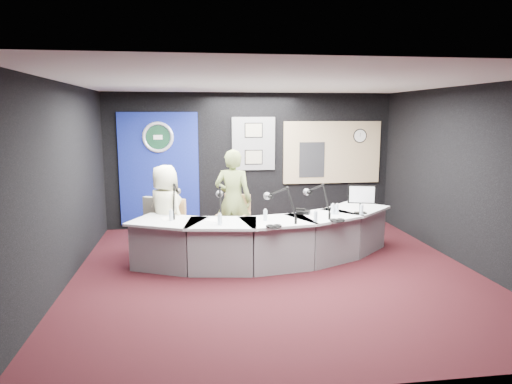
{
  "coord_description": "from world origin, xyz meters",
  "views": [
    {
      "loc": [
        -1.21,
        -6.48,
        2.36
      ],
      "look_at": [
        -0.2,
        0.8,
        1.1
      ],
      "focal_mm": 32.0,
      "sensor_mm": 36.0,
      "label": 1
    }
  ],
  "objects": [
    {
      "name": "agency_seal",
      "position": [
        -1.9,
        2.93,
        1.9
      ],
      "size": [
        0.63,
        0.07,
        0.63
      ],
      "primitive_type": "torus",
      "rotation": [
        1.57,
        0.0,
        0.0
      ],
      "color": "silver",
      "rests_on": "backdrop_panel"
    },
    {
      "name": "wall_back",
      "position": [
        0.0,
        3.0,
        1.4
      ],
      "size": [
        6.0,
        0.02,
        2.8
      ],
      "primitive_type": "cube",
      "color": "black",
      "rests_on": "ground"
    },
    {
      "name": "backdrop_panel",
      "position": [
        -1.9,
        2.97,
        1.25
      ],
      "size": [
        1.6,
        0.05,
        2.3
      ],
      "primitive_type": "cube",
      "color": "navy",
      "rests_on": "wall_back"
    },
    {
      "name": "headphones_near",
      "position": [
        0.95,
        0.04,
        0.77
      ],
      "size": [
        0.24,
        0.24,
        0.04
      ],
      "primitive_type": "torus",
      "color": "black",
      "rests_on": "broadcast_desk"
    },
    {
      "name": "booth_window_frame",
      "position": [
        1.75,
        2.97,
        1.55
      ],
      "size": [
        2.12,
        0.06,
        1.32
      ],
      "primitive_type": "cube",
      "color": "tan",
      "rests_on": "wall_back"
    },
    {
      "name": "wall_front",
      "position": [
        0.0,
        -3.0,
        1.4
      ],
      "size": [
        6.0,
        0.02,
        2.8
      ],
      "primitive_type": "cube",
      "color": "black",
      "rests_on": "ground"
    },
    {
      "name": "ceiling",
      "position": [
        0.0,
        0.0,
        2.8
      ],
      "size": [
        6.0,
        6.0,
        0.02
      ],
      "primitive_type": "cube",
      "color": "silver",
      "rests_on": "ground"
    },
    {
      "name": "boom_mic_d",
      "position": [
        0.75,
        0.46,
        1.05
      ],
      "size": [
        0.34,
        0.7,
        0.6
      ],
      "primitive_type": null,
      "color": "black",
      "rests_on": "broadcast_desk"
    },
    {
      "name": "armchair_left",
      "position": [
        -1.68,
        1.03,
        0.47
      ],
      "size": [
        0.75,
        0.75,
        0.95
      ],
      "primitive_type": null,
      "rotation": [
        0.0,
        0.0,
        -0.64
      ],
      "color": "#B08150",
      "rests_on": "ground"
    },
    {
      "name": "armchair_right",
      "position": [
        -0.54,
        1.25,
        0.48
      ],
      "size": [
        0.71,
        0.71,
        0.95
      ],
      "primitive_type": null,
      "rotation": [
        0.0,
        0.0,
        -0.45
      ],
      "color": "#B08150",
      "rests_on": "ground"
    },
    {
      "name": "booth_glow",
      "position": [
        1.75,
        2.96,
        1.55
      ],
      "size": [
        2.0,
        0.02,
        1.2
      ],
      "primitive_type": "cube",
      "color": "#D3C685",
      "rests_on": "booth_window_frame"
    },
    {
      "name": "seal_center",
      "position": [
        -1.9,
        2.94,
        1.9
      ],
      "size": [
        0.48,
        0.01,
        0.48
      ],
      "primitive_type": "cylinder",
      "rotation": [
        1.57,
        0.0,
        0.0
      ],
      "color": "#0E341F",
      "rests_on": "backdrop_panel"
    },
    {
      "name": "desk_phone",
      "position": [
        0.56,
        0.63,
        0.78
      ],
      "size": [
        0.26,
        0.24,
        0.05
      ],
      "primitive_type": "cube",
      "rotation": [
        0.0,
        0.0,
        -0.43
      ],
      "color": "black",
      "rests_on": "broadcast_desk"
    },
    {
      "name": "person_man",
      "position": [
        -1.68,
        1.03,
        0.77
      ],
      "size": [
        0.88,
        0.89,
        1.54
      ],
      "primitive_type": "imported",
      "rotation": [
        0.0,
        0.0,
        2.33
      ],
      "color": "beige",
      "rests_on": "ground"
    },
    {
      "name": "wall_left",
      "position": [
        -3.0,
        0.0,
        1.4
      ],
      "size": [
        0.02,
        6.0,
        2.8
      ],
      "primitive_type": "cube",
      "color": "black",
      "rests_on": "ground"
    },
    {
      "name": "boom_mic_c",
      "position": [
        0.1,
        0.22,
        1.05
      ],
      "size": [
        0.47,
        0.63,
        0.6
      ],
      "primitive_type": null,
      "color": "black",
      "rests_on": "broadcast_desk"
    },
    {
      "name": "water_bottles",
      "position": [
        -0.05,
        0.29,
        0.84
      ],
      "size": [
        3.1,
        0.53,
        0.18
      ],
      "primitive_type": null,
      "color": "silver",
      "rests_on": "broadcast_desk"
    },
    {
      "name": "computer_monitor",
      "position": [
        1.5,
        0.52,
        1.07
      ],
      "size": [
        0.41,
        0.13,
        0.29
      ],
      "primitive_type": "cube",
      "rotation": [
        0.0,
        0.0,
        -0.27
      ],
      "color": "black",
      "rests_on": "broadcast_desk"
    },
    {
      "name": "broadcast_desk",
      "position": [
        -0.05,
        0.55,
        0.38
      ],
      "size": [
        4.5,
        1.9,
        0.75
      ],
      "primitive_type": null,
      "color": "silver",
      "rests_on": "ground"
    },
    {
      "name": "headphones_far",
      "position": [
        -0.08,
        -0.2,
        0.77
      ],
      "size": [
        0.23,
        0.23,
        0.04
      ],
      "primitive_type": "torus",
      "color": "black",
      "rests_on": "broadcast_desk"
    },
    {
      "name": "wall_right",
      "position": [
        3.0,
        0.0,
        1.4
      ],
      "size": [
        0.02,
        6.0,
        2.8
      ],
      "primitive_type": "cube",
      "color": "black",
      "rests_on": "ground"
    },
    {
      "name": "wall_clock",
      "position": [
        2.35,
        2.94,
        1.9
      ],
      "size": [
        0.28,
        0.01,
        0.28
      ],
      "primitive_type": "cylinder",
      "rotation": [
        1.57,
        0.0,
        0.0
      ],
      "color": "white",
      "rests_on": "booth_window_frame"
    },
    {
      "name": "draped_jacket",
      "position": [
        -1.85,
        1.23,
        0.62
      ],
      "size": [
        0.46,
        0.38,
        0.7
      ],
      "primitive_type": "cube",
      "rotation": [
        0.0,
        0.0,
        -0.64
      ],
      "color": "#696758",
      "rests_on": "armchair_left"
    },
    {
      "name": "equipment_rack",
      "position": [
        1.3,
        2.94,
        1.4
      ],
      "size": [
        0.55,
        0.02,
        0.75
      ],
      "primitive_type": "cube",
      "color": "black",
      "rests_on": "booth_window_frame"
    },
    {
      "name": "pinboard",
      "position": [
        0.05,
        2.97,
        1.75
      ],
      "size": [
        0.9,
        0.04,
        1.1
      ],
      "primitive_type": "cube",
      "color": "slate",
      "rests_on": "wall_back"
    },
    {
      "name": "person_woman",
      "position": [
        -0.54,
        1.25,
        0.89
      ],
      "size": [
        0.75,
        0.61,
        1.77
      ],
      "primitive_type": "imported",
      "rotation": [
        0.0,
        0.0,
        2.81
      ],
      "color": "olive",
      "rests_on": "ground"
    },
    {
      "name": "ground",
      "position": [
        0.0,
        0.0,
        0.0
      ],
      "size": [
        6.0,
        6.0,
        0.0
      ],
      "primitive_type": "plane",
      "color": "black",
      "rests_on": "ground"
    },
    {
      "name": "notepad",
      "position": [
        -0.9,
        0.39,
        0.75
      ],
      "size": [
        0.32,
        0.35,
        0.0
      ],
      "primitive_type": "cube",
      "rotation": [
        0.0,
        0.0,
        -0.55
      ],
      "color": "white",
      "rests_on": "broadcast_desk"
    },
    {
      "name": "framed_photo_lower",
      "position": [
        0.05,
        2.94,
        1.47
      ],
      "size": [
        0.34,
        0.02,
        0.27
      ],
      "primitive_type": "cube",
      "color": "gray",
      "rests_on": "pinboard"
    },
    {
      "name": "framed_photo_upper",
      "position": [
        0.05,
        2.94,
        2.03
      ],
      "size": [
        0.34,
        0.02,
        0.27
      ],
      "primitive_type": "cube",
      "color": "gray",
      "rests_on": "pinboard"
    },
    {
      "name": "boom_mic_a",
      "position": [
        -1.5,
        0.79,
        1.05
      ],
      "size": [
        0.17,
        0.74,
        0.6
      ],
      "primitive_type": null,
      "color": "black",
      "rests_on": "broadcast_desk"
    },
    {
      "name": "paper_stack",
      "position": [
        -1.61,
        0.56,
        0.75
      ],
      "size": [
        0.25,
        0.31,
        0.0
      ],
      "primitive_type": "cube",
      "rotation": [
        0.0,
        0.0,
        0.24
      ],
      "color": "white",
      "rests_on": "broadcast_desk"
    },
    {
      "name": "boom_mic_b",
      "position": [
        -0.81,
        0.45,
        1.05
      ],
      "size": [
        0.16,
        0.74,
        0.6
      ],
      "primitive_type": null,
      "color": "black",
      "rests_on": "broadcast_desk"
    }
  ]
}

